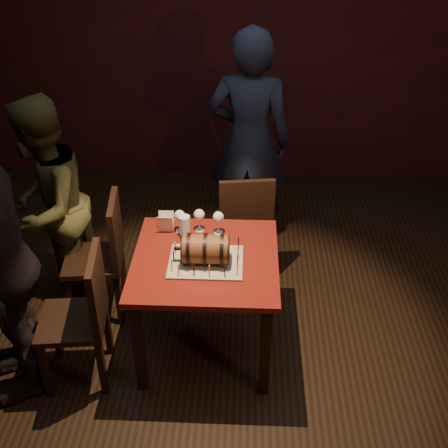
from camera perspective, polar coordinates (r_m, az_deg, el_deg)
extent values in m
plane|color=black|center=(3.99, 0.58, -11.93)|extent=(5.00, 5.00, 0.00)
cube|color=black|center=(5.51, 1.64, 18.12)|extent=(5.00, 0.04, 2.80)
cube|color=#52110D|center=(3.49, -1.90, -3.74)|extent=(0.90, 0.90, 0.04)
cube|color=black|center=(3.50, -8.61, -12.21)|extent=(0.06, 0.06, 0.71)
cube|color=black|center=(3.45, 4.22, -12.70)|extent=(0.06, 0.06, 0.71)
cube|color=black|center=(4.06, -6.80, -4.60)|extent=(0.06, 0.06, 0.71)
cube|color=black|center=(4.01, 4.02, -4.91)|extent=(0.06, 0.06, 0.71)
cube|color=#A39583|center=(3.44, -1.86, -3.87)|extent=(0.45, 0.35, 0.01)
cylinder|color=brown|center=(3.38, -1.88, -2.57)|extent=(0.27, 0.18, 0.18)
cylinder|color=black|center=(3.39, -3.57, -2.53)|extent=(0.02, 0.20, 0.20)
cylinder|color=black|center=(3.38, -1.88, -2.57)|extent=(0.02, 0.20, 0.20)
cylinder|color=black|center=(3.37, -0.19, -2.62)|extent=(0.02, 0.20, 0.20)
cylinder|color=black|center=(3.39, -4.22, -2.51)|extent=(0.01, 0.17, 0.17)
cylinder|color=black|center=(3.37, 0.47, -2.63)|extent=(0.01, 0.17, 0.17)
cylinder|color=black|center=(3.39, -4.58, -2.50)|extent=(0.04, 0.02, 0.02)
sphere|color=black|center=(3.40, -4.91, -2.49)|extent=(0.03, 0.03, 0.03)
cylinder|color=#E3D487|center=(3.31, -4.64, -4.66)|extent=(0.01, 0.01, 0.08)
cylinder|color=black|center=(3.28, -4.68, -4.04)|extent=(0.00, 0.00, 0.01)
cylinder|color=black|center=(3.30, -3.08, -4.71)|extent=(0.01, 0.01, 0.08)
cylinder|color=black|center=(3.27, -3.10, -4.09)|extent=(0.00, 0.00, 0.01)
cylinder|color=#E3D487|center=(3.29, -1.50, -4.76)|extent=(0.01, 0.01, 0.08)
cylinder|color=black|center=(3.26, -1.51, -4.14)|extent=(0.00, 0.00, 0.01)
cylinder|color=black|center=(3.29, 0.09, -4.81)|extent=(0.01, 0.01, 0.08)
cylinder|color=black|center=(3.26, 0.09, -4.18)|extent=(0.00, 0.00, 0.01)
cylinder|color=#E3D487|center=(3.30, 1.36, -4.65)|extent=(0.01, 0.01, 0.08)
cylinder|color=black|center=(3.27, 1.37, -4.02)|extent=(0.00, 0.00, 0.01)
cylinder|color=black|center=(3.37, 1.40, -3.70)|extent=(0.01, 0.01, 0.08)
cylinder|color=black|center=(3.34, 1.41, -3.09)|extent=(0.00, 0.00, 0.01)
cylinder|color=#E3D487|center=(3.44, 1.44, -2.80)|extent=(0.01, 0.01, 0.08)
cylinder|color=black|center=(3.42, 1.45, -2.19)|extent=(0.00, 0.00, 0.01)
cylinder|color=black|center=(3.52, 1.47, -1.94)|extent=(0.01, 0.01, 0.08)
cylinder|color=black|center=(3.49, 1.48, -1.33)|extent=(0.00, 0.00, 0.01)
cylinder|color=#E3D487|center=(3.52, -0.01, -1.90)|extent=(0.01, 0.01, 0.08)
cylinder|color=black|center=(3.49, -0.01, -1.30)|extent=(0.00, 0.00, 0.01)
cylinder|color=black|center=(3.52, -1.48, -1.86)|extent=(0.01, 0.01, 0.08)
cylinder|color=black|center=(3.50, -1.49, -1.26)|extent=(0.00, 0.00, 0.01)
cylinder|color=#E3D487|center=(3.53, -2.95, -1.82)|extent=(0.01, 0.01, 0.08)
cylinder|color=black|center=(3.51, -2.97, -1.22)|extent=(0.00, 0.00, 0.01)
cylinder|color=black|center=(3.54, -4.41, -1.78)|extent=(0.01, 0.01, 0.08)
cylinder|color=black|center=(3.52, -4.44, -1.18)|extent=(0.00, 0.00, 0.01)
cylinder|color=#E3D487|center=(3.49, -4.97, -2.37)|extent=(0.01, 0.01, 0.08)
cylinder|color=black|center=(3.47, -5.00, -1.76)|extent=(0.00, 0.00, 0.01)
cylinder|color=black|center=(3.42, -5.15, -3.24)|extent=(0.01, 0.01, 0.08)
cylinder|color=black|center=(3.39, -5.18, -2.63)|extent=(0.00, 0.00, 0.01)
cylinder|color=#E3D487|center=(3.35, -5.33, -4.16)|extent=(0.01, 0.01, 0.08)
cylinder|color=black|center=(3.32, -5.37, -3.54)|extent=(0.00, 0.00, 0.01)
cylinder|color=silver|center=(3.73, -4.46, -0.72)|extent=(0.06, 0.06, 0.01)
cylinder|color=silver|center=(3.70, -4.49, -0.11)|extent=(0.01, 0.01, 0.09)
sphere|color=silver|center=(3.66, -4.54, 0.87)|extent=(0.07, 0.07, 0.07)
sphere|color=#591114|center=(3.66, -4.54, 0.78)|extent=(0.05, 0.05, 0.05)
cylinder|color=silver|center=(3.73, -2.49, -0.62)|extent=(0.06, 0.06, 0.01)
cylinder|color=silver|center=(3.70, -2.51, -0.01)|extent=(0.01, 0.01, 0.09)
sphere|color=silver|center=(3.66, -2.54, 0.97)|extent=(0.07, 0.07, 0.07)
cylinder|color=silver|center=(3.70, -0.58, -0.87)|extent=(0.06, 0.06, 0.01)
cylinder|color=silver|center=(3.68, -0.58, -0.27)|extent=(0.01, 0.01, 0.09)
sphere|color=silver|center=(3.63, -0.59, 0.72)|extent=(0.07, 0.07, 0.07)
sphere|color=#BF594C|center=(3.64, -0.59, 0.63)|extent=(0.05, 0.05, 0.05)
cylinder|color=silver|center=(3.64, -4.01, -0.24)|extent=(0.07, 0.07, 0.15)
cylinder|color=#9E5414|center=(3.65, -4.00, -0.47)|extent=(0.06, 0.06, 0.11)
cylinder|color=white|center=(3.61, -4.04, 0.40)|extent=(0.06, 0.06, 0.02)
cube|color=black|center=(4.34, 1.95, -0.02)|extent=(0.45, 0.45, 0.04)
cube|color=black|center=(4.63, 3.72, -1.21)|extent=(0.04, 0.04, 0.43)
cube|color=black|center=(4.60, -0.47, -1.43)|extent=(0.04, 0.04, 0.43)
cube|color=black|center=(4.36, 4.39, -3.71)|extent=(0.04, 0.04, 0.43)
cube|color=black|center=(4.32, -0.07, -3.98)|extent=(0.04, 0.04, 0.43)
cube|color=black|center=(4.06, 2.33, 1.55)|extent=(0.40, 0.09, 0.46)
cube|color=black|center=(4.06, -13.12, -3.61)|extent=(0.44, 0.44, 0.04)
cube|color=black|center=(4.37, -14.67, -4.81)|extent=(0.04, 0.04, 0.43)
cube|color=black|center=(4.11, -15.36, -7.72)|extent=(0.04, 0.04, 0.43)
cube|color=black|center=(4.31, -10.22, -4.70)|extent=(0.04, 0.04, 0.43)
cube|color=black|center=(4.05, -10.61, -7.64)|extent=(0.04, 0.04, 0.43)
cube|color=black|center=(3.90, -10.97, -0.58)|extent=(0.09, 0.40, 0.46)
cube|color=black|center=(3.60, -15.16, -9.54)|extent=(0.44, 0.44, 0.04)
cube|color=black|center=(3.91, -16.76, -10.41)|extent=(0.04, 0.04, 0.43)
cube|color=black|center=(3.68, -17.69, -14.03)|extent=(0.04, 0.04, 0.43)
cube|color=black|center=(3.85, -11.75, -10.39)|extent=(0.04, 0.04, 0.43)
cube|color=black|center=(3.61, -12.30, -14.09)|extent=(0.04, 0.04, 0.43)
cube|color=black|center=(3.41, -12.78, -6.40)|extent=(0.09, 0.40, 0.46)
imported|color=#1C2338|center=(4.53, 2.58, 8.25)|extent=(0.72, 0.52, 1.84)
imported|color=#414221|center=(4.09, -17.54, 1.64)|extent=(0.68, 0.83, 1.58)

